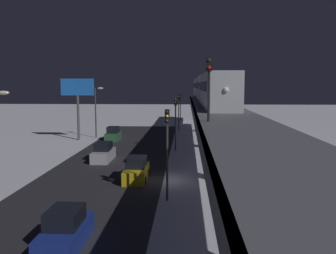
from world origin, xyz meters
The scene contains 15 objects.
ground_plane centered at (0.00, 0.00, 0.00)m, with size 240.00×240.00×0.00m, color white.
avenue_asphalt centered at (5.30, 0.00, 0.00)m, with size 11.00×81.45×0.01m, color #28282D.
elevated_railway centered at (-5.13, 0.00, 5.03)m, with size 5.00×81.45×5.79m.
subway_train centered at (-5.22, -26.66, 7.57)m, with size 2.94×55.47×3.40m.
rail_signal centered at (-3.49, 7.57, 8.52)m, with size 0.36×0.41×4.00m.
sedan_yellow centered at (2.10, -0.17, 0.79)m, with size 1.91×4.65×1.97m.
sedan_green centered at (8.50, -22.62, 0.80)m, with size 1.80×4.20×1.97m.
sedan_silver centered at (6.70, -8.02, 0.80)m, with size 1.80×4.62×1.97m.
sedan_blue centered at (3.90, 13.16, 0.80)m, with size 1.80×4.54×1.97m.
traffic_light_near centered at (-0.80, 5.46, 4.20)m, with size 0.32×0.44×6.40m.
traffic_light_mid centered at (-0.80, -14.53, 4.20)m, with size 0.32×0.44×6.40m.
traffic_light_far centered at (-0.80, -34.53, 4.20)m, with size 0.32×0.44×6.40m.
traffic_light_distant centered at (-0.80, -54.52, 4.20)m, with size 0.32×0.44×6.40m.
commercial_billboard centered at (13.59, -22.61, 6.83)m, with size 4.80×0.36×8.90m.
street_lamp_far centered at (11.37, -25.00, 4.81)m, with size 1.35×0.44×7.65m.
Camera 1 is at (-2.10, 30.84, 8.10)m, focal length 40.01 mm.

